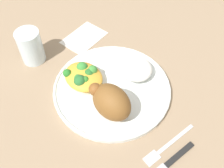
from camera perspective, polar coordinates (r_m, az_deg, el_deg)
The scene contains 9 objects.
ground_plane at distance 0.65m, azimuth -0.00°, elevation -1.41°, with size 2.00×2.00×0.00m, color #967C60.
plate at distance 0.64m, azimuth -0.00°, elevation -0.97°, with size 0.29×0.29×0.02m.
roasted_chicken at distance 0.56m, azimuth -0.25°, elevation -3.90°, with size 0.10×0.07×0.08m.
rice_pile at distance 0.65m, azimuth 5.14°, elevation 3.47°, with size 0.09×0.08×0.04m, color white.
mac_cheese_with_broccoli at distance 0.64m, azimuth -6.37°, elevation 1.78°, with size 0.11×0.09×0.04m.
fork at distance 0.58m, azimuth 12.06°, elevation -13.15°, with size 0.03×0.14×0.01m.
knife at distance 0.56m, azimuth 11.91°, elevation -17.15°, with size 0.03×0.19×0.01m.
water_glass at distance 0.72m, azimuth -17.51°, elevation 7.90°, with size 0.06×0.06×0.09m, color silver.
napkin at distance 0.79m, azimuth -6.18°, elevation 10.17°, with size 0.09×0.12×0.00m, color white.
Camera 1 is at (-0.29, 0.27, 0.52)m, focal length 41.44 mm.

